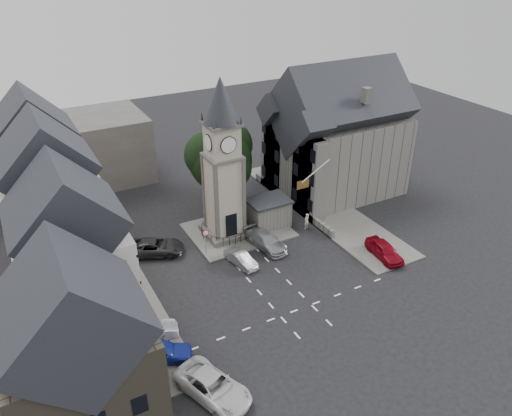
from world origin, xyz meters
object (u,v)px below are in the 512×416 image
car_west_blue (160,352)px  car_east_red (384,250)px  clock_tower (223,162)px  stone_shelter (268,212)px  pedestrian (306,221)px

car_west_blue → car_east_red: bearing=-58.9°
clock_tower → car_east_red: bearing=-43.7°
car_west_blue → car_east_red: 23.12m
stone_shelter → car_east_red: stone_shelter is taller
car_east_red → pedestrian: bearing=119.6°
clock_tower → pedestrian: size_ratio=9.36×
clock_tower → car_west_blue: 19.10m
stone_shelter → pedestrian: stone_shelter is taller
car_west_blue → pedestrian: pedestrian is taller
stone_shelter → car_east_red: bearing=-57.5°
stone_shelter → pedestrian: (3.20, -2.45, -0.68)m
stone_shelter → car_west_blue: 20.78m
pedestrian → car_east_red: bearing=95.2°
clock_tower → pedestrian: 11.19m
stone_shelter → car_east_red: (6.70, -10.50, -0.77)m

